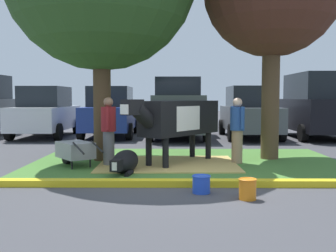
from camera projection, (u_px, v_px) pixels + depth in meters
ground_plane at (171, 182)px, 7.61m from camera, size 80.00×80.00×0.00m
grass_island at (188, 162)px, 9.90m from camera, size 7.53×4.99×0.02m
curb_yellow at (194, 183)px, 7.26m from camera, size 8.73×0.24×0.12m
hay_bedding at (168, 164)px, 9.55m from camera, size 3.23×2.45×0.04m
cow_holstein at (177, 118)px, 9.59m from camera, size 2.24×2.69×1.55m
calf_lying at (125, 162)px, 8.52m from camera, size 0.67×1.33×0.48m
person_handler at (109, 130)px, 9.30m from camera, size 0.34×0.53×1.59m
person_visitor_near at (237, 129)px, 9.66m from camera, size 0.34×0.49×1.58m
wheelbarrow at (75, 150)px, 9.23m from camera, size 1.26×1.44×0.63m
bucket_blue at (201, 184)px, 6.74m from camera, size 0.32×0.32×0.30m
bucket_orange at (248, 189)px, 6.31m from camera, size 0.29×0.29×0.33m
hatchback_white at (46, 112)px, 16.28m from camera, size 2.04×4.41×2.02m
sedan_blue at (111, 112)px, 16.44m from camera, size 2.04×4.41×2.02m
pickup_truck_black at (178, 109)px, 16.31m from camera, size 2.24×5.41×2.42m
sedan_red at (249, 113)px, 15.89m from camera, size 2.04×4.41×2.02m
suv_black at (316, 106)px, 15.84m from camera, size 2.14×4.61×2.52m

